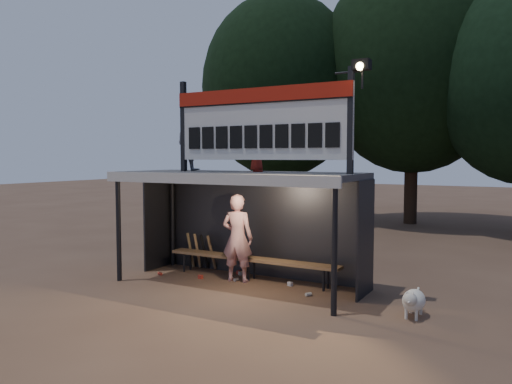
# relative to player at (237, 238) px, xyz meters

# --- Properties ---
(ground) EXTENTS (80.00, 80.00, 0.00)m
(ground) POSITION_rel_player_xyz_m (0.18, -0.28, -0.93)
(ground) COLOR brown
(ground) RESTS_ON ground
(player) EXTENTS (0.74, 0.55, 1.85)m
(player) POSITION_rel_player_xyz_m (0.00, 0.00, 0.00)
(player) COLOR white
(player) RESTS_ON ground
(child_a) EXTENTS (0.59, 0.47, 1.16)m
(child_a) POSITION_rel_player_xyz_m (-1.23, -0.03, 1.97)
(child_a) COLOR slate
(child_a) RESTS_ON dugout_shelter
(child_b) EXTENTS (0.47, 0.47, 0.83)m
(child_b) POSITION_rel_player_xyz_m (0.40, 0.12, 1.81)
(child_b) COLOR #AA261A
(child_b) RESTS_ON dugout_shelter
(dugout_shelter) EXTENTS (5.10, 2.08, 2.32)m
(dugout_shelter) POSITION_rel_player_xyz_m (0.18, -0.04, 0.92)
(dugout_shelter) COLOR #3C3C3E
(dugout_shelter) RESTS_ON ground
(scoreboard_assembly) EXTENTS (4.10, 0.27, 1.99)m
(scoreboard_assembly) POSITION_rel_player_xyz_m (0.74, -0.29, 2.40)
(scoreboard_assembly) COLOR black
(scoreboard_assembly) RESTS_ON dugout_shelter
(bench) EXTENTS (4.00, 0.35, 0.48)m
(bench) POSITION_rel_player_xyz_m (0.18, 0.27, -0.49)
(bench) COLOR olive
(bench) RESTS_ON ground
(tree_left) EXTENTS (6.46, 6.46, 9.27)m
(tree_left) POSITION_rel_player_xyz_m (-3.82, 9.72, 4.59)
(tree_left) COLOR #301D15
(tree_left) RESTS_ON ground
(tree_mid) EXTENTS (7.22, 7.22, 10.36)m
(tree_mid) POSITION_rel_player_xyz_m (1.18, 11.22, 5.24)
(tree_mid) COLOR #312016
(tree_mid) RESTS_ON ground
(dog) EXTENTS (0.36, 0.81, 0.49)m
(dog) POSITION_rel_player_xyz_m (3.75, -0.64, -0.65)
(dog) COLOR white
(dog) RESTS_ON ground
(bats) EXTENTS (0.68, 0.35, 0.84)m
(bats) POSITION_rel_player_xyz_m (-1.33, 0.54, -0.50)
(bats) COLOR olive
(bats) RESTS_ON ground
(litter) EXTENTS (3.68, 1.04, 0.08)m
(litter) POSITION_rel_player_xyz_m (-0.04, 0.06, -0.89)
(litter) COLOR #B0291E
(litter) RESTS_ON ground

